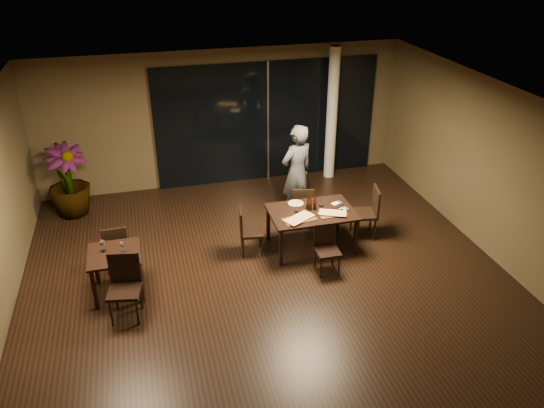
{
  "coord_description": "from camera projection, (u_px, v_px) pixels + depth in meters",
  "views": [
    {
      "loc": [
        -1.79,
        -6.99,
        5.27
      ],
      "look_at": [
        0.24,
        0.7,
        1.05
      ],
      "focal_mm": 35.0,
      "sensor_mm": 36.0,
      "label": 1
    }
  ],
  "objects": [
    {
      "name": "napkin_far",
      "position": [
        337.0,
        203.0,
        9.65
      ],
      "size": [
        0.2,
        0.15,
        0.01
      ],
      "primitive_type": "cube",
      "rotation": [
        0.0,
        0.0,
        0.34
      ],
      "color": "white",
      "rests_on": "main_table"
    },
    {
      "name": "wall_right",
      "position": [
        498.0,
        173.0,
        9.05
      ],
      "size": [
        0.1,
        8.0,
        3.0
      ],
      "primitive_type": "cube",
      "color": "#493F27",
      "rests_on": "ground"
    },
    {
      "name": "ceiling",
      "position": [
        268.0,
        105.0,
        7.43
      ],
      "size": [
        8.0,
        8.0,
        0.04
      ],
      "primitive_type": "cube",
      "color": "silver",
      "rests_on": "wall_back"
    },
    {
      "name": "main_table",
      "position": [
        312.0,
        215.0,
        9.44
      ],
      "size": [
        1.5,
        1.0,
        0.75
      ],
      "color": "black",
      "rests_on": "ground"
    },
    {
      "name": "chair_main_far",
      "position": [
        303.0,
        205.0,
        10.16
      ],
      "size": [
        0.51,
        0.51,
        0.88
      ],
      "rotation": [
        0.0,
        0.0,
        2.83
      ],
      "color": "black",
      "rests_on": "ground"
    },
    {
      "name": "chair_side_far",
      "position": [
        116.0,
        246.0,
        8.87
      ],
      "size": [
        0.42,
        0.42,
        0.89
      ],
      "rotation": [
        0.0,
        0.0,
        3.17
      ],
      "color": "black",
      "rests_on": "ground"
    },
    {
      "name": "side_table",
      "position": [
        115.0,
        260.0,
        8.27
      ],
      "size": [
        0.8,
        0.8,
        0.75
      ],
      "color": "black",
      "rests_on": "ground"
    },
    {
      "name": "bottle_c",
      "position": [
        308.0,
        201.0,
        9.42
      ],
      "size": [
        0.06,
        0.06,
        0.29
      ],
      "primitive_type": null,
      "color": "black",
      "rests_on": "main_table"
    },
    {
      "name": "chair_main_left",
      "position": [
        247.0,
        229.0,
        9.36
      ],
      "size": [
        0.46,
        0.46,
        0.88
      ],
      "rotation": [
        0.0,
        0.0,
        1.43
      ],
      "color": "black",
      "rests_on": "ground"
    },
    {
      "name": "bottle_a",
      "position": [
        310.0,
        203.0,
        9.37
      ],
      "size": [
        0.06,
        0.06,
        0.29
      ],
      "primitive_type": null,
      "color": "black",
      "rests_on": "main_table"
    },
    {
      "name": "side_napkin",
      "position": [
        119.0,
        258.0,
        8.08
      ],
      "size": [
        0.19,
        0.14,
        0.01
      ],
      "primitive_type": "cube",
      "rotation": [
        0.0,
        0.0,
        0.15
      ],
      "color": "white",
      "rests_on": "side_table"
    },
    {
      "name": "diner",
      "position": [
        297.0,
        173.0,
        10.29
      ],
      "size": [
        0.78,
        0.65,
        1.96
      ],
      "primitive_type": "imported",
      "rotation": [
        0.0,
        0.0,
        3.51
      ],
      "color": "#313336",
      "rests_on": "ground"
    },
    {
      "name": "round_pizza",
      "position": [
        296.0,
        204.0,
        9.64
      ],
      "size": [
        0.27,
        0.27,
        0.01
      ],
      "primitive_type": "cylinder",
      "color": "#B33713",
      "rests_on": "main_table"
    },
    {
      "name": "napkin_near",
      "position": [
        343.0,
        209.0,
        9.44
      ],
      "size": [
        0.2,
        0.16,
        0.01
      ],
      "primitive_type": "cube",
      "rotation": [
        0.0,
        0.0,
        0.4
      ],
      "color": "white",
      "rests_on": "main_table"
    },
    {
      "name": "column",
      "position": [
        332.0,
        115.0,
        11.8
      ],
      "size": [
        0.24,
        0.24,
        3.0
      ],
      "primitive_type": "cylinder",
      "color": "silver",
      "rests_on": "ground"
    },
    {
      "name": "bottle_b",
      "position": [
        315.0,
        203.0,
        9.39
      ],
      "size": [
        0.06,
        0.06,
        0.27
      ],
      "primitive_type": null,
      "color": "black",
      "rests_on": "main_table"
    },
    {
      "name": "chair_side_near",
      "position": [
        125.0,
        283.0,
        7.84
      ],
      "size": [
        0.54,
        0.54,
        1.0
      ],
      "rotation": [
        0.0,
        0.0,
        -0.19
      ],
      "color": "black",
      "rests_on": "ground"
    },
    {
      "name": "tumbler_right",
      "position": [
        321.0,
        204.0,
        9.55
      ],
      "size": [
        0.08,
        0.08,
        0.1
      ],
      "primitive_type": "cylinder",
      "color": "white",
      "rests_on": "main_table"
    },
    {
      "name": "potted_plant",
      "position": [
        68.0,
        181.0,
        10.53
      ],
      "size": [
        1.07,
        1.07,
        1.48
      ],
      "primitive_type": "imported",
      "rotation": [
        0.0,
        0.0,
        0.45
      ],
      "color": "#224D19",
      "rests_on": "ground"
    },
    {
      "name": "window_panel",
      "position": [
        268.0,
        122.0,
        11.82
      ],
      "size": [
        5.0,
        0.06,
        2.7
      ],
      "primitive_type": "cube",
      "color": "black",
      "rests_on": "ground"
    },
    {
      "name": "chair_main_right",
      "position": [
        369.0,
        210.0,
        9.86
      ],
      "size": [
        0.54,
        0.54,
        0.99
      ],
      "rotation": [
        0.0,
        0.0,
        -1.78
      ],
      "color": "black",
      "rests_on": "ground"
    },
    {
      "name": "chair_main_near",
      "position": [
        326.0,
        246.0,
        8.92
      ],
      "size": [
        0.4,
        0.4,
        0.84
      ],
      "rotation": [
        0.0,
        0.0,
        -0.02
      ],
      "color": "black",
      "rests_on": "ground"
    },
    {
      "name": "tumbler_left",
      "position": [
        297.0,
        210.0,
        9.36
      ],
      "size": [
        0.07,
        0.07,
        0.09
      ],
      "primitive_type": "cylinder",
      "color": "white",
      "rests_on": "main_table"
    },
    {
      "name": "oblong_pizza_left",
      "position": [
        299.0,
        219.0,
        9.12
      ],
      "size": [
        0.57,
        0.47,
        0.02
      ],
      "primitive_type": null,
      "rotation": [
        0.0,
        0.0,
        0.52
      ],
      "color": "maroon",
      "rests_on": "pizza_board_left"
    },
    {
      "name": "wall_front",
      "position": [
        383.0,
        406.0,
        4.68
      ],
      "size": [
        8.0,
        0.1,
        3.0
      ],
      "primitive_type": "cube",
      "color": "#493F27",
      "rests_on": "ground"
    },
    {
      "name": "wine_glass_a",
      "position": [
        103.0,
        246.0,
        8.2
      ],
      "size": [
        0.09,
        0.09,
        0.2
      ],
      "primitive_type": null,
      "color": "white",
      "rests_on": "side_table"
    },
    {
      "name": "pizza_board_left",
      "position": [
        299.0,
        219.0,
        9.13
      ],
      "size": [
        0.62,
        0.39,
        0.01
      ],
      "primitive_type": "cube",
      "rotation": [
        0.0,
        0.0,
        0.18
      ],
      "color": "#4C3118",
      "rests_on": "main_table"
    },
    {
      "name": "pizza_board_right",
      "position": [
        333.0,
        214.0,
        9.29
      ],
      "size": [
        0.5,
        0.26,
        0.01
      ],
      "primitive_type": "cube",
      "rotation": [
        0.0,
        0.0,
        0.03
      ],
      "color": "#4B2E18",
      "rests_on": "main_table"
    },
    {
      "name": "wall_back",
      "position": [
        222.0,
        118.0,
        11.6
      ],
      "size": [
        8.0,
        0.1,
        3.0
      ],
      "primitive_type": "cube",
      "color": "#493F27",
      "rests_on": "ground"
    },
    {
      "name": "wine_glass_b",
      "position": [
        122.0,
        247.0,
        8.19
      ],
      "size": [
        0.08,
        0.08,
        0.17
      ],
      "primitive_type": null,
      "color": "white",
      "rests_on": "side_table"
    },
    {
      "name": "oblong_pizza_right",
      "position": [
        333.0,
        213.0,
        9.28
      ],
      "size": [
        0.5,
        0.37,
        0.02
      ],
      "primitive_type": null,
      "rotation": [
        0.0,
        0.0,
        -0.41
      ],
      "color": "maroon",
      "rests_on": "pizza_board_right"
    },
    {
      "name": "ground",
      "position": [
        269.0,
        280.0,
        8.84
      ],
      "size": [
        8.0,
        8.0,
        0.0
      ],
      "primitive_type": "plane",
      "color": "black",
      "rests_on": "ground"
    }
  ]
}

